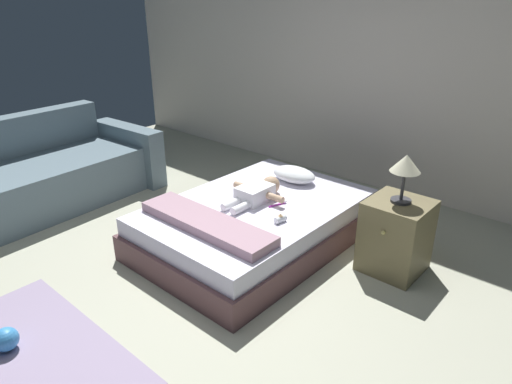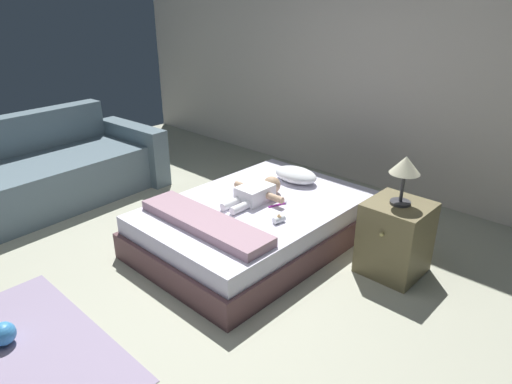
{
  "view_description": "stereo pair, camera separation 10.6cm",
  "coord_description": "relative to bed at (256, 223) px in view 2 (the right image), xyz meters",
  "views": [
    {
      "loc": [
        1.94,
        -1.36,
        1.93
      ],
      "look_at": [
        -0.28,
        1.17,
        0.46
      ],
      "focal_mm": 31.72,
      "sensor_mm": 36.0,
      "label": 1
    },
    {
      "loc": [
        2.01,
        -1.29,
        1.93
      ],
      "look_at": [
        -0.28,
        1.17,
        0.46
      ],
      "focal_mm": 31.72,
      "sensor_mm": 36.0,
      "label": 2
    }
  ],
  "objects": [
    {
      "name": "lamp",
      "position": [
        1.05,
        0.39,
        0.66
      ],
      "size": [
        0.21,
        0.21,
        0.36
      ],
      "color": "#333338",
      "rests_on": "nightstand"
    },
    {
      "name": "bed",
      "position": [
        0.0,
        0.0,
        0.0
      ],
      "size": [
        1.3,
        1.91,
        0.36
      ],
      "color": "brown",
      "rests_on": "ground_plane"
    },
    {
      "name": "toy_ball",
      "position": [
        -0.26,
        -1.93,
        -0.1
      ],
      "size": [
        0.14,
        0.14,
        0.14
      ],
      "primitive_type": "sphere",
      "color": "#3888CD",
      "rests_on": "rug"
    },
    {
      "name": "rug",
      "position": [
        -0.09,
        -2.01,
        -0.17
      ],
      "size": [
        1.48,
        1.09,
        0.01
      ],
      "color": "#93839F",
      "rests_on": "ground_plane"
    },
    {
      "name": "nightstand",
      "position": [
        1.05,
        0.39,
        0.1
      ],
      "size": [
        0.43,
        0.46,
        0.56
      ],
      "color": "brown",
      "rests_on": "ground_plane"
    },
    {
      "name": "pillow",
      "position": [
        -0.06,
        0.59,
        0.25
      ],
      "size": [
        0.42,
        0.27,
        0.13
      ],
      "color": "white",
      "rests_on": "bed"
    },
    {
      "name": "baby_bottle",
      "position": [
        0.36,
        -0.13,
        0.21
      ],
      "size": [
        0.07,
        0.1,
        0.07
      ],
      "color": "white",
      "rests_on": "bed"
    },
    {
      "name": "toy_block",
      "position": [
        -0.22,
        0.06,
        0.22
      ],
      "size": [
        0.09,
        0.09,
        0.06
      ],
      "color": "#5ABB6A",
      "rests_on": "bed"
    },
    {
      "name": "blanket",
      "position": [
        0.0,
        -0.56,
        0.22
      ],
      "size": [
        1.17,
        0.29,
        0.07
      ],
      "color": "#A88391",
      "rests_on": "bed"
    },
    {
      "name": "wall_behind_bed",
      "position": [
        0.28,
        1.83,
        1.21
      ],
      "size": [
        8.0,
        0.12,
        2.77
      ],
      "primitive_type": "cube",
      "color": "beige",
      "rests_on": "ground_plane"
    },
    {
      "name": "ground_plane",
      "position": [
        0.28,
        -1.17,
        -0.18
      ],
      "size": [
        8.0,
        8.0,
        0.0
      ],
      "primitive_type": "plane",
      "color": "#ACAD96"
    },
    {
      "name": "toothbrush",
      "position": [
        0.16,
        0.09,
        0.19
      ],
      "size": [
        0.07,
        0.17,
        0.02
      ],
      "color": "purple",
      "rests_on": "bed"
    },
    {
      "name": "baby",
      "position": [
        -0.04,
        0.06,
        0.25
      ],
      "size": [
        0.52,
        0.6,
        0.15
      ],
      "color": "white",
      "rests_on": "bed"
    },
    {
      "name": "couch",
      "position": [
        -2.1,
        -0.85,
        0.12
      ],
      "size": [
        1.19,
        2.25,
        0.84
      ],
      "color": "slate",
      "rests_on": "ground_plane"
    }
  ]
}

